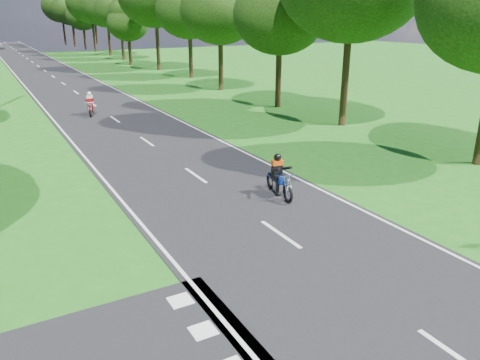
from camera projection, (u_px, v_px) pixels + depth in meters
ground at (324, 265)px, 11.86m from camera, size 160.00×160.00×0.00m
main_road at (45, 71)px, 53.04m from camera, size 7.00×140.00×0.02m
road_markings at (46, 72)px, 51.43m from camera, size 7.40×140.00×0.01m
rider_near_blue at (279, 175)px, 16.20m from camera, size 0.86×1.83×1.46m
rider_far_red at (90, 104)px, 29.34m from camera, size 0.99×1.82×1.44m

